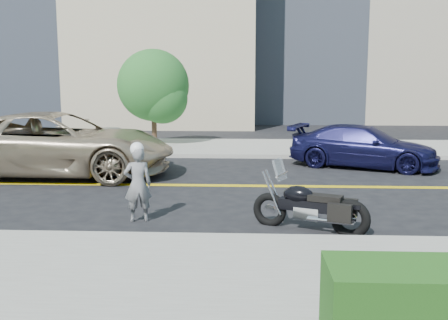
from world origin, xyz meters
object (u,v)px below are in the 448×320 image
suv (58,144)px  parked_car_blue (363,146)px  motorcyclist (138,182)px  parked_car_silver (110,147)px  motorcycle (310,196)px

suv → parked_car_blue: size_ratio=1.45×
motorcyclist → suv: (-3.54, 5.01, 0.14)m
parked_car_silver → suv: bearing=175.6°
motorcycle → suv: size_ratio=0.33×
parked_car_silver → parked_car_blue: size_ratio=0.77×
motorcycle → motorcyclist: bearing=-165.1°
parked_car_silver → parked_car_blue: parked_car_blue is taller
motorcycle → parked_car_silver: (-6.02, 7.62, -0.08)m
motorcyclist → motorcycle: bearing=156.2°
parked_car_blue → suv: bearing=123.8°
motorcycle → parked_car_silver: size_ratio=0.61×
motorcycle → parked_car_blue: (2.61, 7.49, 0.01)m
parked_car_blue → motorcycle: bearing=-177.1°
parked_car_blue → parked_car_silver: bearing=111.2°
motorcycle → suv: bearing=164.8°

